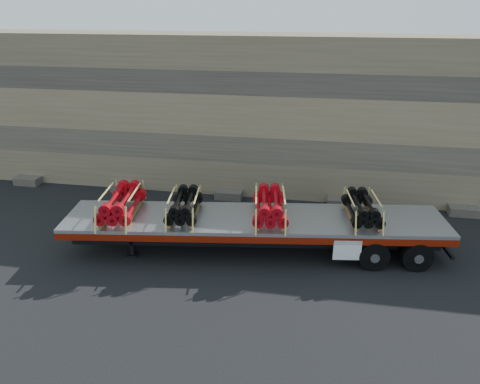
{
  "coord_description": "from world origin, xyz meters",
  "views": [
    {
      "loc": [
        0.99,
        -14.46,
        8.22
      ],
      "look_at": [
        -1.92,
        1.59,
        1.62
      ],
      "focal_mm": 35.0,
      "sensor_mm": 36.0,
      "label": 1
    }
  ],
  "objects": [
    {
      "name": "ground",
      "position": [
        0.0,
        0.0,
        0.0
      ],
      "size": [
        120.0,
        120.0,
        0.0
      ],
      "primitive_type": "plane",
      "color": "black",
      "rests_on": "ground"
    },
    {
      "name": "rock_wall",
      "position": [
        0.0,
        6.5,
        3.5
      ],
      "size": [
        44.0,
        3.0,
        7.0
      ],
      "primitive_type": "cube",
      "color": "#7A6B54",
      "rests_on": "ground"
    },
    {
      "name": "trailer",
      "position": [
        -1.14,
        0.12,
        0.66
      ],
      "size": [
        13.38,
        4.38,
        1.32
      ],
      "primitive_type": null,
      "rotation": [
        0.0,
        0.0,
        0.14
      ],
      "color": "#B6B9BE",
      "rests_on": "ground"
    },
    {
      "name": "bundle_front",
      "position": [
        -5.72,
        -0.54,
        1.75
      ],
      "size": [
        1.54,
        2.57,
        0.86
      ],
      "primitive_type": null,
      "rotation": [
        0.0,
        0.0,
        0.14
      ],
      "color": "#AB0912",
      "rests_on": "trailer"
    },
    {
      "name": "bundle_midfront",
      "position": [
        -3.55,
        -0.22,
        1.7
      ],
      "size": [
        1.37,
        2.28,
        0.76
      ],
      "primitive_type": null,
      "rotation": [
        0.0,
        0.0,
        0.14
      ],
      "color": "black",
      "rests_on": "trailer"
    },
    {
      "name": "bundle_midrear",
      "position": [
        -0.62,
        0.2,
        1.73
      ],
      "size": [
        1.48,
        2.46,
        0.82
      ],
      "primitive_type": null,
      "rotation": [
        0.0,
        0.0,
        0.14
      ],
      "color": "#AB0912",
      "rests_on": "trailer"
    },
    {
      "name": "bundle_rear",
      "position": [
        2.5,
        0.65,
        1.69
      ],
      "size": [
        1.36,
        2.27,
        0.76
      ],
      "primitive_type": null,
      "rotation": [
        0.0,
        0.0,
        0.14
      ],
      "color": "black",
      "rests_on": "trailer"
    }
  ]
}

